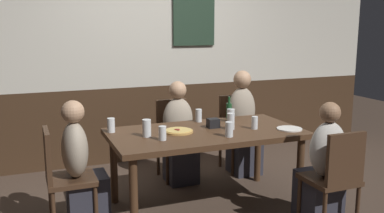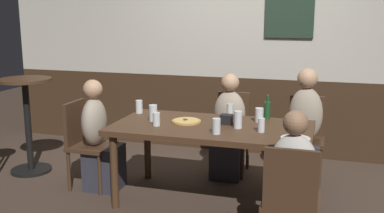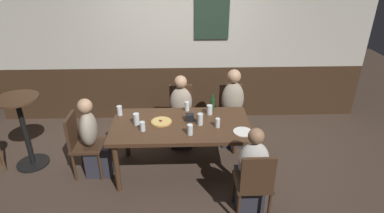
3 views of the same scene
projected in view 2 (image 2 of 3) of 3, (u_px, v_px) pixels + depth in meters
The scene contains 24 objects.
ground_plane at pixel (211, 201), 4.28m from camera, with size 12.00×12.00×0.00m, color #423328.
wall_back at pixel (246, 49), 5.55m from camera, with size 6.40×0.13×2.60m.
dining_table at pixel (212, 133), 4.14m from camera, with size 1.80×0.94×0.74m.
chair_mid_far at pixel (231, 128), 5.01m from camera, with size 0.40×0.40×0.88m.
chair_right_far at pixel (305, 133), 4.78m from camera, with size 0.40×0.40×0.88m.
chair_head_west at pixel (85, 139), 4.55m from camera, with size 0.40×0.40×0.88m.
chair_right_near at pixel (291, 198), 3.12m from camera, with size 0.40×0.40×0.88m.
person_mid_far at pixel (228, 134), 4.86m from camera, with size 0.34×0.37×1.12m.
person_right_far at pixel (304, 136), 4.63m from camera, with size 0.34×0.37×1.20m.
person_head_west at pixel (99, 144), 4.51m from camera, with size 0.37×0.34×1.11m.
person_right_near at pixel (292, 195), 3.29m from camera, with size 0.34×0.37×1.09m.
pizza at pixel (186, 121), 4.24m from camera, with size 0.27×0.27×0.03m.
beer_glass_tall at pixel (139, 107), 4.61m from camera, with size 0.07×0.07×0.13m.
beer_glass_half at pixel (216, 127), 3.83m from camera, with size 0.07×0.07×0.13m.
tumbler_water at pixel (153, 114), 4.27m from camera, with size 0.08×0.08×0.16m.
tumbler_short at pixel (238, 121), 4.02m from camera, with size 0.07×0.07×0.16m.
pint_glass_stout at pixel (259, 116), 4.25m from camera, with size 0.08×0.08×0.13m.
pint_glass_pale at pixel (156, 120), 4.10m from camera, with size 0.07×0.07×0.12m.
highball_clear at pixel (230, 111), 4.45m from camera, with size 0.06×0.06×0.13m.
pint_glass_amber at pixel (261, 126), 3.89m from camera, with size 0.06×0.06×0.12m.
beer_bottle_green at pixel (267, 110), 4.36m from camera, with size 0.06×0.06×0.23m.
plate_white_large at pixel (295, 138), 3.68m from camera, with size 0.24×0.24×0.01m, color white.
condiment_caddy at pixel (226, 119), 4.17m from camera, with size 0.11×0.09×0.09m, color black.
side_bar_table at pixel (27, 118), 4.96m from camera, with size 0.56×0.56×1.05m.
Camera 2 is at (0.99, -3.88, 1.76)m, focal length 42.37 mm.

